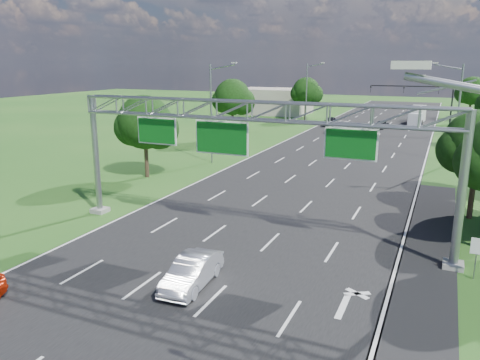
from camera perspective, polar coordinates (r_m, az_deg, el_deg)
The scene contains 19 objects.
ground at distance 44.88m, azimuth 9.72°, elevation 0.88°, with size 220.00×220.00×0.00m, color #215218.
road at distance 44.88m, azimuth 9.72°, elevation 0.88°, with size 18.00×180.00×0.02m, color black.
road_flare at distance 28.33m, azimuth 21.86°, elevation -7.89°, with size 3.00×30.00×0.02m, color black.
sign_gantry at distance 26.66m, azimuth 1.33°, elevation 7.15°, with size 23.50×1.00×9.56m.
regulatory_sign at distance 25.05m, azimuth 26.93°, elevation -7.62°, with size 0.60×0.08×2.10m.
traffic_signal at distance 77.67m, azimuth 21.88°, elevation 9.48°, with size 12.21×0.24×7.00m.
streetlight_l_near at distance 47.92m, azimuth -3.34°, elevation 8.66°, with size 2.97×0.22×10.16m.
streetlight_l_far at distance 80.58m, azimuth 8.25°, elevation 10.76°, with size 2.97×0.22×10.16m.
streetlight_r_mid at distance 52.66m, azimuth 24.89°, elevation 7.88°, with size 2.97×0.22×10.16m.
tree_verge_la at distance 42.58m, azimuth -11.42°, elevation 6.60°, with size 5.76×4.80×7.40m.
tree_verge_lb at distance 63.43m, azimuth -0.85°, elevation 9.87°, with size 5.76×4.80×8.06m.
tree_verge_lc at distance 85.90m, azimuth 8.11°, elevation 10.56°, with size 5.76×4.80×7.62m.
tree_verge_re at distance 90.70m, azimuth 26.45°, elevation 9.57°, with size 5.76×4.80×7.84m.
building_left at distance 96.40m, azimuth 4.11°, elevation 9.56°, with size 14.00×10.00×5.00m, color #A69A8B.
silver_sedan at distance 22.21m, azimuth -5.86°, elevation -11.06°, with size 1.50×4.29×1.41m, color silver.
car_queue_a at distance 71.92m, azimuth 11.67°, elevation 6.34°, with size 2.07×5.10×1.48m, color silver.
car_queue_b at distance 77.78m, azimuth 16.80°, elevation 6.46°, with size 1.82×3.95×1.10m, color black.
car_queue_c at distance 78.85m, azimuth 10.93°, elevation 7.04°, with size 1.73×4.30×1.47m, color black.
box_truck at distance 86.28m, azimuth 20.74°, elevation 7.40°, with size 2.64×7.69×2.85m.
Camera 1 is at (10.45, -12.46, 10.14)m, focal length 35.00 mm.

